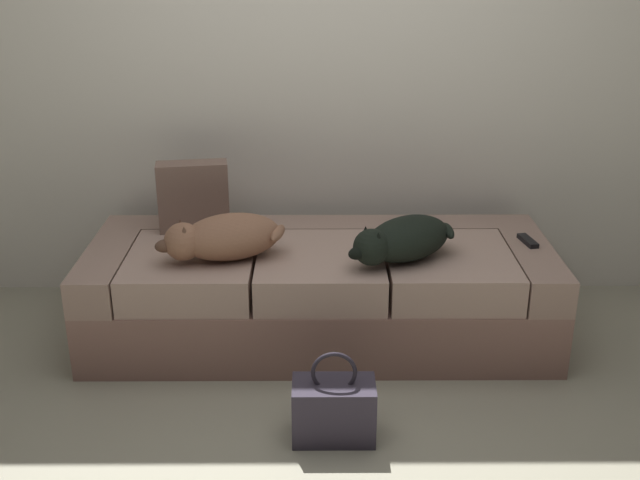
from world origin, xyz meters
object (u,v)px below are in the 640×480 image
Objects in this scene: dog_dark at (402,240)px; handbag at (334,409)px; tv_remote at (528,241)px; couch at (320,291)px; throw_pillow at (193,196)px; dog_tan at (223,237)px.

handbag is (-0.31, -0.65, -0.44)m from dog_dark.
tv_remote is 1.32m from handbag.
throw_pillow is (-0.62, 0.22, 0.41)m from couch.
couch is 0.77m from throw_pillow.
handbag is at bearing -148.35° from tv_remote.
couch is 3.72× the size of dog_tan.
handbag is (-0.93, -0.86, -0.35)m from tv_remote.
dog_tan is at bearing -160.57° from couch.
throw_pillow is 1.34m from handbag.
throw_pillow is at bearing 160.12° from couch.
tv_remote is (1.42, 0.18, -0.09)m from dog_tan.
tv_remote is 0.44× the size of throw_pillow.
couch is at bearing 19.43° from dog_tan.
dog_tan is 1.55× the size of handbag.
couch is at bearing 154.29° from dog_dark.
throw_pillow is at bearing 157.90° from dog_dark.
dog_dark is (0.36, -0.17, 0.34)m from couch.
handbag is (0.05, -0.83, -0.11)m from couch.
handbag is (0.48, -0.67, -0.45)m from dog_tan.
throw_pillow reaches higher than tv_remote.
dog_tan is at bearing 178.43° from dog_dark.
tv_remote is at bearing -6.87° from throw_pillow.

